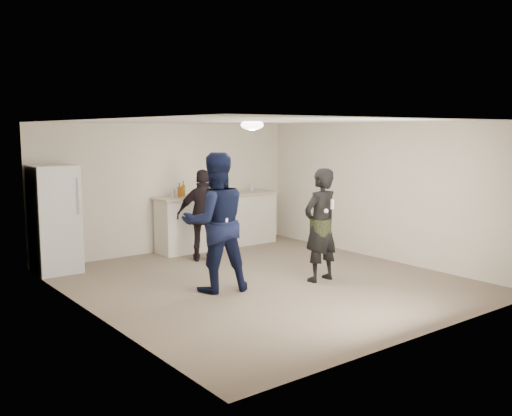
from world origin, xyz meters
TOP-DOWN VIEW (x-y plane):
  - floor at (0.00, 0.00)m, footprint 6.00×6.00m
  - ceiling at (0.00, 0.00)m, footprint 6.00×6.00m
  - wall_back at (0.00, 3.00)m, footprint 6.00×0.00m
  - wall_front at (0.00, -3.00)m, footprint 6.00×0.00m
  - wall_left at (-2.75, 0.00)m, footprint 0.00×6.00m
  - wall_right at (2.75, 0.00)m, footprint 0.00×6.00m
  - counter at (0.91, 2.67)m, footprint 2.60×0.56m
  - counter_top at (0.91, 2.67)m, footprint 2.68×0.64m
  - fridge at (-2.39, 2.60)m, footprint 0.70×0.70m
  - fridge_handle at (-2.11, 2.23)m, footprint 0.02×0.02m
  - ceiling_dome at (0.00, 0.30)m, footprint 0.36×0.36m
  - shaker at (-0.11, 2.64)m, footprint 0.08×0.08m
  - man at (-0.87, 0.04)m, footprint 1.17×1.03m
  - woman at (0.75, -0.49)m, footprint 0.67×0.46m
  - camo_shorts at (0.75, -0.49)m, footprint 0.34×0.34m
  - spectator at (0.05, 1.83)m, footprint 1.05×0.83m
  - remote_man at (-0.87, -0.24)m, footprint 0.04×0.04m
  - nunchuk_man at (-0.75, -0.21)m, footprint 0.07×0.07m
  - remote_woman at (0.75, -0.74)m, footprint 0.04×0.04m
  - nunchuk_woman at (0.65, -0.71)m, footprint 0.07×0.07m
  - bottle_cluster at (0.71, 2.68)m, footprint 1.82×0.34m

SIDE VIEW (x-z plane):
  - floor at x=0.00m, z-range 0.00..0.00m
  - counter at x=0.91m, z-range 0.00..1.05m
  - spectator at x=0.05m, z-range 0.00..1.67m
  - camo_shorts at x=0.75m, z-range 0.71..0.99m
  - woman at x=0.75m, z-range 0.00..1.79m
  - fridge at x=-2.39m, z-range 0.00..1.80m
  - nunchuk_man at x=-0.75m, z-range 0.95..1.01m
  - man at x=-0.87m, z-range 0.00..2.05m
  - remote_man at x=-0.87m, z-range 0.98..1.12m
  - counter_top at x=0.91m, z-range 1.05..1.09m
  - nunchuk_woman at x=0.65m, z-range 1.11..1.18m
  - shaker at x=-0.11m, z-range 1.09..1.26m
  - bottle_cluster at x=0.71m, z-range 1.06..1.33m
  - wall_back at x=0.00m, z-range -1.75..4.25m
  - wall_front at x=0.00m, z-range -1.75..4.25m
  - wall_left at x=-2.75m, z-range -1.75..4.25m
  - wall_right at x=2.75m, z-range -1.75..4.25m
  - remote_woman at x=0.75m, z-range 1.18..1.32m
  - fridge_handle at x=-2.11m, z-range 1.00..1.60m
  - ceiling_dome at x=0.00m, z-range 2.37..2.53m
  - ceiling at x=0.00m, z-range 2.50..2.50m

